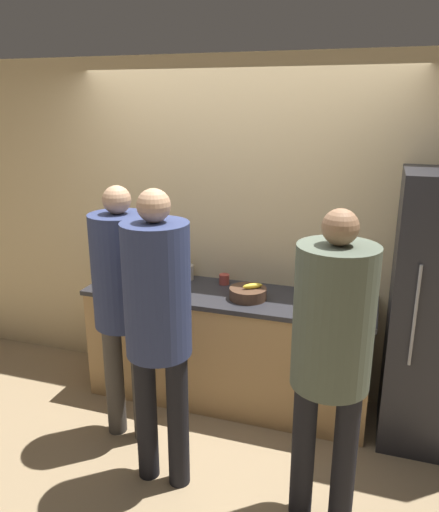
% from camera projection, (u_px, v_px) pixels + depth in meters
% --- Properties ---
extents(ground_plane, '(14.00, 14.00, 0.00)m').
position_uv_depth(ground_plane, '(214.00, 422.00, 3.68)').
color(ground_plane, '#9E8460').
extents(wall_back, '(5.20, 0.06, 2.60)m').
position_uv_depth(wall_back, '(240.00, 231.00, 3.90)').
color(wall_back, '#D6BC8C').
rests_on(wall_back, ground_plane).
extents(counter, '(2.16, 0.64, 0.90)m').
position_uv_depth(counter, '(228.00, 346.00, 3.87)').
color(counter, tan).
rests_on(counter, ground_plane).
extents(person_left, '(0.38, 0.38, 1.78)m').
position_uv_depth(person_left, '(122.00, 292.00, 3.25)').
color(person_left, '#4C4742').
rests_on(person_left, ground_plane).
extents(person_center, '(0.38, 0.38, 1.83)m').
position_uv_depth(person_center, '(158.00, 314.00, 2.81)').
color(person_center, black).
rests_on(person_center, ground_plane).
extents(person_right, '(0.41, 0.41, 1.79)m').
position_uv_depth(person_right, '(332.00, 341.00, 2.53)').
color(person_right, black).
rests_on(person_right, ground_plane).
extents(fruit_bowl, '(0.27, 0.27, 0.12)m').
position_uv_depth(fruit_bowl, '(248.00, 293.00, 3.61)').
color(fruit_bowl, '#4C3323').
rests_on(fruit_bowl, counter).
extents(utensil_crock, '(0.11, 0.11, 0.24)m').
position_uv_depth(utensil_crock, '(187.00, 272.00, 4.00)').
color(utensil_crock, '#ADA393').
rests_on(utensil_crock, counter).
extents(bottle_clear, '(0.08, 0.08, 0.15)m').
position_uv_depth(bottle_clear, '(319.00, 291.00, 3.60)').
color(bottle_clear, silver).
rests_on(bottle_clear, counter).
extents(bottle_dark, '(0.08, 0.08, 0.23)m').
position_uv_depth(bottle_dark, '(168.00, 265.00, 4.08)').
color(bottle_dark, '#333338').
rests_on(bottle_dark, counter).
extents(cup_red, '(0.08, 0.08, 0.08)m').
position_uv_depth(cup_red, '(224.00, 279.00, 3.90)').
color(cup_red, '#A33D33').
rests_on(cup_red, counter).
extents(cup_black, '(0.07, 0.07, 0.10)m').
position_uv_depth(cup_black, '(128.00, 270.00, 4.09)').
color(cup_black, '#28282D').
rests_on(cup_black, counter).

